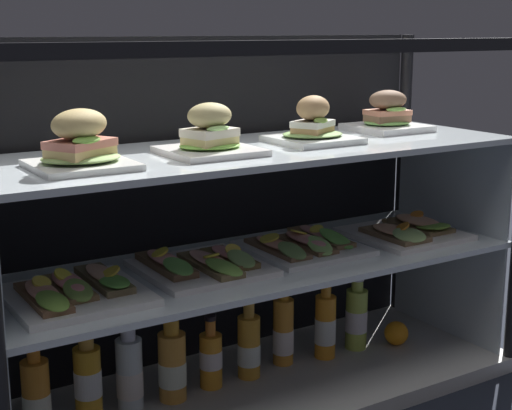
% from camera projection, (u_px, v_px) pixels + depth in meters
% --- Properties ---
extents(ground_plane, '(6.00, 6.00, 0.02)m').
position_uv_depth(ground_plane, '(256.00, 401.00, 2.03)').
color(ground_plane, black).
rests_on(ground_plane, ground).
extents(case_base_deck, '(1.44, 0.51, 0.04)m').
position_uv_depth(case_base_deck, '(256.00, 390.00, 2.02)').
color(case_base_deck, beige).
rests_on(case_base_deck, ground).
extents(case_frame, '(1.44, 0.51, 0.93)m').
position_uv_depth(case_frame, '(230.00, 199.00, 2.02)').
color(case_frame, black).
rests_on(case_frame, ground).
extents(riser_lower_tier, '(1.36, 0.43, 0.32)m').
position_uv_depth(riser_lower_tier, '(256.00, 326.00, 1.98)').
color(riser_lower_tier, silver).
rests_on(riser_lower_tier, case_base_deck).
extents(shelf_lower_glass, '(1.38, 0.45, 0.02)m').
position_uv_depth(shelf_lower_glass, '(256.00, 264.00, 1.95)').
color(shelf_lower_glass, silver).
rests_on(shelf_lower_glass, riser_lower_tier).
extents(riser_upper_tier, '(1.36, 0.43, 0.27)m').
position_uv_depth(riser_upper_tier, '(256.00, 208.00, 1.91)').
color(riser_upper_tier, silver).
rests_on(riser_upper_tier, shelf_lower_glass).
extents(shelf_upper_glass, '(1.38, 0.45, 0.02)m').
position_uv_depth(shelf_upper_glass, '(256.00, 151.00, 1.88)').
color(shelf_upper_glass, silver).
rests_on(shelf_upper_glass, riser_upper_tier).
extents(plated_roll_sandwich_mid_right, '(0.20, 0.20, 0.12)m').
position_uv_depth(plated_roll_sandwich_mid_right, '(80.00, 146.00, 1.59)').
color(plated_roll_sandwich_mid_right, white).
rests_on(plated_roll_sandwich_mid_right, shelf_upper_glass).
extents(plated_roll_sandwich_far_left, '(0.21, 0.21, 0.12)m').
position_uv_depth(plated_roll_sandwich_far_left, '(210.00, 136.00, 1.77)').
color(plated_roll_sandwich_far_left, white).
rests_on(plated_roll_sandwich_far_left, shelf_upper_glass).
extents(plated_roll_sandwich_far_right, '(0.20, 0.20, 0.12)m').
position_uv_depth(plated_roll_sandwich_far_right, '(313.00, 127.00, 1.95)').
color(plated_roll_sandwich_far_right, white).
rests_on(plated_roll_sandwich_far_right, shelf_upper_glass).
extents(plated_roll_sandwich_center, '(0.19, 0.19, 0.11)m').
position_uv_depth(plated_roll_sandwich_center, '(387.00, 117.00, 2.17)').
color(plated_roll_sandwich_center, white).
rests_on(plated_roll_sandwich_center, shelf_upper_glass).
extents(open_sandwich_tray_left_of_center, '(0.28, 0.28, 0.06)m').
position_uv_depth(open_sandwich_tray_left_of_center, '(76.00, 291.00, 1.66)').
color(open_sandwich_tray_left_of_center, white).
rests_on(open_sandwich_tray_left_of_center, shelf_lower_glass).
extents(open_sandwich_tray_far_right, '(0.28, 0.30, 0.06)m').
position_uv_depth(open_sandwich_tray_far_right, '(202.00, 265.00, 1.85)').
color(open_sandwich_tray_far_right, white).
rests_on(open_sandwich_tray_far_right, shelf_lower_glass).
extents(open_sandwich_tray_mid_left, '(0.28, 0.28, 0.06)m').
position_uv_depth(open_sandwich_tray_mid_left, '(304.00, 245.00, 2.02)').
color(open_sandwich_tray_mid_left, white).
rests_on(open_sandwich_tray_mid_left, shelf_lower_glass).
extents(open_sandwich_tray_far_left, '(0.28, 0.29, 0.06)m').
position_uv_depth(open_sandwich_tray_far_left, '(407.00, 231.00, 2.16)').
color(open_sandwich_tray_far_left, white).
rests_on(open_sandwich_tray_far_left, shelf_lower_glass).
extents(juice_bottle_tucked_behind, '(0.06, 0.06, 0.23)m').
position_uv_depth(juice_bottle_tucked_behind, '(37.00, 400.00, 1.73)').
color(juice_bottle_tucked_behind, orange).
rests_on(juice_bottle_tucked_behind, case_base_deck).
extents(juice_bottle_front_right_end, '(0.06, 0.06, 0.23)m').
position_uv_depth(juice_bottle_front_right_end, '(88.00, 383.00, 1.79)').
color(juice_bottle_front_right_end, gold).
rests_on(juice_bottle_front_right_end, case_base_deck).
extents(juice_bottle_front_fourth, '(0.07, 0.07, 0.24)m').
position_uv_depth(juice_bottle_front_fourth, '(129.00, 373.00, 1.87)').
color(juice_bottle_front_fourth, white).
rests_on(juice_bottle_front_fourth, case_base_deck).
extents(juice_bottle_front_left_end, '(0.07, 0.07, 0.22)m').
position_uv_depth(juice_bottle_front_left_end, '(172.00, 365.00, 1.91)').
color(juice_bottle_front_left_end, gold).
rests_on(juice_bottle_front_left_end, case_base_deck).
extents(juice_bottle_near_post, '(0.06, 0.06, 0.19)m').
position_uv_depth(juice_bottle_near_post, '(211.00, 358.00, 1.98)').
color(juice_bottle_near_post, orange).
rests_on(juice_bottle_near_post, case_base_deck).
extents(juice_bottle_back_center, '(0.06, 0.06, 0.22)m').
position_uv_depth(juice_bottle_back_center, '(249.00, 346.00, 2.04)').
color(juice_bottle_back_center, gold).
rests_on(juice_bottle_back_center, case_base_deck).
extents(juice_bottle_back_left, '(0.06, 0.06, 0.24)m').
position_uv_depth(juice_bottle_back_left, '(283.00, 331.00, 2.12)').
color(juice_bottle_back_left, orange).
rests_on(juice_bottle_back_left, case_base_deck).
extents(juice_bottle_back_right, '(0.06, 0.06, 0.24)m').
position_uv_depth(juice_bottle_back_right, '(325.00, 326.00, 2.16)').
color(juice_bottle_back_right, orange).
rests_on(juice_bottle_back_right, case_base_deck).
extents(juice_bottle_front_middle, '(0.06, 0.06, 0.21)m').
position_uv_depth(juice_bottle_front_middle, '(356.00, 318.00, 2.22)').
color(juice_bottle_front_middle, '#B8D14E').
rests_on(juice_bottle_front_middle, case_base_deck).
extents(orange_fruit_beside_bottles, '(0.07, 0.07, 0.07)m').
position_uv_depth(orange_fruit_beside_bottles, '(396.00, 333.00, 2.25)').
color(orange_fruit_beside_bottles, orange).
rests_on(orange_fruit_beside_bottles, case_base_deck).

